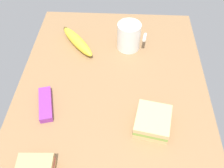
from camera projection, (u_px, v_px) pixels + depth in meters
tabletop at (112, 92)px, 85.57cm from camera, size 90.00×64.00×2.00cm
coffee_mug_black at (129, 36)px, 95.35cm from camera, size 8.71×11.11×10.43cm
sandwich_side at (153, 121)px, 74.07cm from camera, size 12.60×11.72×4.40cm
banana at (77, 41)px, 98.49cm from camera, size 18.44×15.77×4.04cm
snack_bar at (46, 104)px, 79.69cm from camera, size 13.24×6.88×2.00cm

